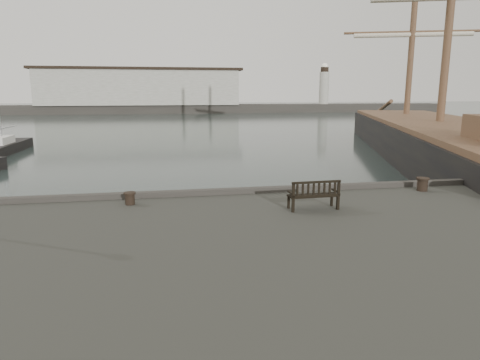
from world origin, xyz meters
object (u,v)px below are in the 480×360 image
object	(u,v)px
bollard_left	(130,198)
tall_ship_main	(437,147)
bollard_right	(422,184)
bench	(313,200)
yacht_d	(4,149)

from	to	relation	value
bollard_left	tall_ship_main	size ratio (longest dim) A/B	0.01
bollard_right	bollard_left	bearing A→B (deg)	-179.58
bench	tall_ship_main	bearing A→B (deg)	45.41
bollard_right	yacht_d	size ratio (longest dim) A/B	0.04
bollard_left	tall_ship_main	xyz separation A→B (m)	(22.04, 16.43, -0.97)
bollard_left	bollard_right	distance (m)	9.99
tall_ship_main	yacht_d	bearing A→B (deg)	-175.62
yacht_d	tall_ship_main	world-z (taller)	tall_ship_main
yacht_d	tall_ship_main	xyz separation A→B (m)	(34.08, -9.12, 0.55)
bollard_left	bollard_right	size ratio (longest dim) A/B	0.83
bench	bollard_left	world-z (taller)	bench
bench	bollard_right	world-z (taller)	bench
bollard_left	yacht_d	world-z (taller)	yacht_d
bench	bollard_left	xyz separation A→B (m)	(-5.38, 1.54, -0.08)
bench	tall_ship_main	world-z (taller)	tall_ship_main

